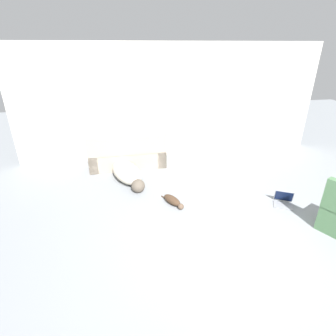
{
  "coord_description": "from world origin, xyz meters",
  "views": [
    {
      "loc": [
        -1.35,
        -2.48,
        2.64
      ],
      "look_at": [
        -0.49,
        2.05,
        0.48
      ],
      "focal_mm": 28.0,
      "sensor_mm": 36.0,
      "label": 1
    }
  ],
  "objects_px": {
    "cat": "(173,201)",
    "laptop_open": "(284,200)",
    "dog": "(128,173)",
    "couch": "(127,155)"
  },
  "relations": [
    {
      "from": "cat",
      "to": "laptop_open",
      "type": "bearing_deg",
      "value": 51.24
    },
    {
      "from": "laptop_open",
      "to": "dog",
      "type": "bearing_deg",
      "value": -178.72
    },
    {
      "from": "dog",
      "to": "cat",
      "type": "xyz_separation_m",
      "value": [
        0.76,
        -1.1,
        -0.1
      ]
    },
    {
      "from": "dog",
      "to": "laptop_open",
      "type": "bearing_deg",
      "value": 43.59
    },
    {
      "from": "dog",
      "to": "laptop_open",
      "type": "relative_size",
      "value": 3.57
    },
    {
      "from": "cat",
      "to": "laptop_open",
      "type": "height_order",
      "value": "laptop_open"
    },
    {
      "from": "couch",
      "to": "dog",
      "type": "relative_size",
      "value": 1.15
    },
    {
      "from": "couch",
      "to": "cat",
      "type": "distance_m",
      "value": 2.01
    },
    {
      "from": "couch",
      "to": "dog",
      "type": "distance_m",
      "value": 0.77
    },
    {
      "from": "couch",
      "to": "dog",
      "type": "xyz_separation_m",
      "value": [
        -0.04,
        -0.76,
        -0.1
      ]
    }
  ]
}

